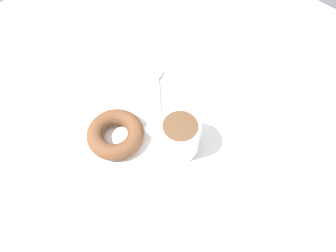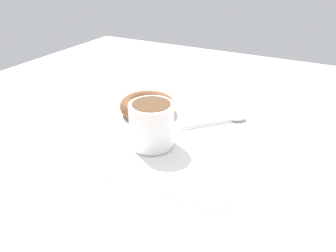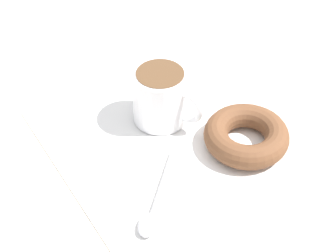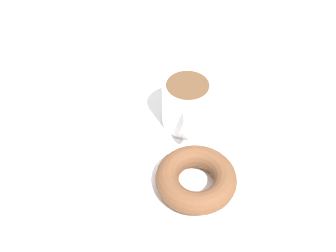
% 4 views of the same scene
% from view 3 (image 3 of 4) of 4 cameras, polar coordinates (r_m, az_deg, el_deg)
% --- Properties ---
extents(ground_plane, '(1.20, 1.20, 0.02)m').
position_cam_3_polar(ground_plane, '(0.78, 1.33, -2.28)').
color(ground_plane, beige).
extents(napkin, '(0.32, 0.32, 0.00)m').
position_cam_3_polar(napkin, '(0.78, 0.00, -1.16)').
color(napkin, white).
rests_on(napkin, ground_plane).
extents(coffee_cup, '(0.08, 0.10, 0.08)m').
position_cam_3_polar(coffee_cup, '(0.78, -0.83, 3.05)').
color(coffee_cup, white).
rests_on(coffee_cup, napkin).
extents(donut, '(0.12, 0.12, 0.03)m').
position_cam_3_polar(donut, '(0.76, 7.97, -0.98)').
color(donut, brown).
rests_on(donut, napkin).
extents(spoon, '(0.11, 0.12, 0.01)m').
position_cam_3_polar(spoon, '(0.69, -1.54, -8.64)').
color(spoon, silver).
rests_on(spoon, napkin).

